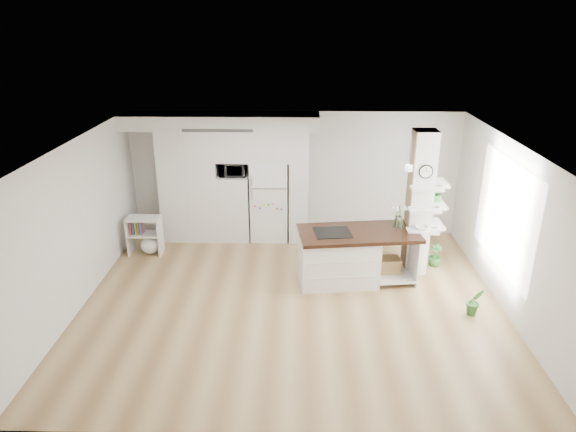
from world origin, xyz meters
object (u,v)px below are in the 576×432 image
refrigerator (269,200)px  kitchen_island (344,255)px  floor_plant_a (475,302)px  bookshelf (147,238)px

refrigerator → kitchen_island: refrigerator is taller
floor_plant_a → kitchen_island: bearing=150.9°
refrigerator → floor_plant_a: bearing=-41.0°
bookshelf → floor_plant_a: bearing=-20.1°
kitchen_island → bookshelf: size_ratio=2.84×
refrigerator → floor_plant_a: 4.65m
refrigerator → kitchen_island: 2.42m
refrigerator → bookshelf: refrigerator is taller
kitchen_island → bookshelf: kitchen_island is taller
kitchen_island → refrigerator: bearing=120.4°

